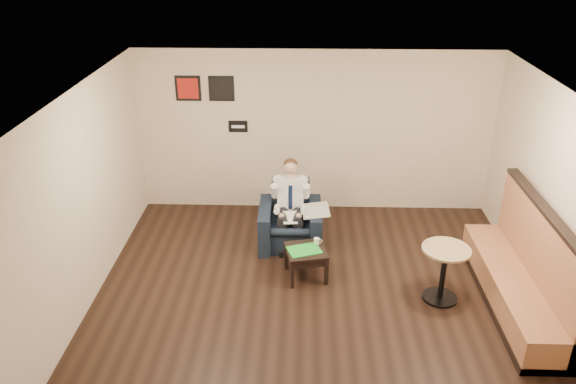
{
  "coord_description": "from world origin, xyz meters",
  "views": [
    {
      "loc": [
        -0.18,
        -6.0,
        4.59
      ],
      "look_at": [
        -0.4,
        1.2,
        1.14
      ],
      "focal_mm": 35.0,
      "sensor_mm": 36.0,
      "label": 1
    }
  ],
  "objects_px": {
    "coffee_mug": "(317,241)",
    "cafe_table": "(443,274)",
    "armchair": "(290,217)",
    "green_folder": "(304,250)",
    "side_table": "(306,263)",
    "seated_man": "(290,210)",
    "banquette": "(518,260)",
    "smartphone": "(307,243)"
  },
  "relations": [
    {
      "from": "side_table",
      "to": "smartphone",
      "type": "distance_m",
      "value": 0.28
    },
    {
      "from": "banquette",
      "to": "coffee_mug",
      "type": "bearing_deg",
      "value": 164.35
    },
    {
      "from": "armchair",
      "to": "cafe_table",
      "type": "bearing_deg",
      "value": -35.31
    },
    {
      "from": "green_folder",
      "to": "cafe_table",
      "type": "xyz_separation_m",
      "value": [
        1.85,
        -0.45,
        -0.06
      ]
    },
    {
      "from": "seated_man",
      "to": "cafe_table",
      "type": "height_order",
      "value": "seated_man"
    },
    {
      "from": "armchair",
      "to": "side_table",
      "type": "distance_m",
      "value": 1.0
    },
    {
      "from": "side_table",
      "to": "cafe_table",
      "type": "xyz_separation_m",
      "value": [
        1.82,
        -0.48,
        0.17
      ]
    },
    {
      "from": "armchair",
      "to": "seated_man",
      "type": "xyz_separation_m",
      "value": [
        0.0,
        -0.12,
        0.17
      ]
    },
    {
      "from": "armchair",
      "to": "banquette",
      "type": "xyz_separation_m",
      "value": [
        2.97,
        -1.5,
        0.22
      ]
    },
    {
      "from": "armchair",
      "to": "green_folder",
      "type": "distance_m",
      "value": 0.99
    },
    {
      "from": "armchair",
      "to": "banquette",
      "type": "height_order",
      "value": "banquette"
    },
    {
      "from": "side_table",
      "to": "banquette",
      "type": "height_order",
      "value": "banquette"
    },
    {
      "from": "green_folder",
      "to": "coffee_mug",
      "type": "bearing_deg",
      "value": 45.72
    },
    {
      "from": "armchair",
      "to": "coffee_mug",
      "type": "relative_size",
      "value": 10.23
    },
    {
      "from": "banquette",
      "to": "smartphone",
      "type": "bearing_deg",
      "value": 164.86
    },
    {
      "from": "seated_man",
      "to": "side_table",
      "type": "distance_m",
      "value": 0.95
    },
    {
      "from": "green_folder",
      "to": "coffee_mug",
      "type": "xyz_separation_m",
      "value": [
        0.18,
        0.18,
        0.04
      ]
    },
    {
      "from": "smartphone",
      "to": "banquette",
      "type": "distance_m",
      "value": 2.82
    },
    {
      "from": "green_folder",
      "to": "smartphone",
      "type": "relative_size",
      "value": 3.21
    },
    {
      "from": "coffee_mug",
      "to": "cafe_table",
      "type": "height_order",
      "value": "cafe_table"
    },
    {
      "from": "seated_man",
      "to": "smartphone",
      "type": "distance_m",
      "value": 0.72
    },
    {
      "from": "armchair",
      "to": "cafe_table",
      "type": "xyz_separation_m",
      "value": [
        2.07,
        -1.41,
        -0.07
      ]
    },
    {
      "from": "armchair",
      "to": "coffee_mug",
      "type": "bearing_deg",
      "value": -63.96
    },
    {
      "from": "green_folder",
      "to": "cafe_table",
      "type": "relative_size",
      "value": 0.57
    },
    {
      "from": "seated_man",
      "to": "banquette",
      "type": "relative_size",
      "value": 0.48
    },
    {
      "from": "coffee_mug",
      "to": "smartphone",
      "type": "relative_size",
      "value": 0.68
    },
    {
      "from": "seated_man",
      "to": "green_folder",
      "type": "distance_m",
      "value": 0.89
    },
    {
      "from": "side_table",
      "to": "coffee_mug",
      "type": "height_order",
      "value": "coffee_mug"
    },
    {
      "from": "seated_man",
      "to": "side_table",
      "type": "bearing_deg",
      "value": -74.15
    },
    {
      "from": "banquette",
      "to": "seated_man",
      "type": "bearing_deg",
      "value": 155.09
    },
    {
      "from": "banquette",
      "to": "cafe_table",
      "type": "bearing_deg",
      "value": 174.47
    },
    {
      "from": "side_table",
      "to": "banquette",
      "type": "xyz_separation_m",
      "value": [
        2.73,
        -0.57,
        0.46
      ]
    },
    {
      "from": "green_folder",
      "to": "smartphone",
      "type": "distance_m",
      "value": 0.2
    },
    {
      "from": "smartphone",
      "to": "green_folder",
      "type": "bearing_deg",
      "value": -103.96
    },
    {
      "from": "seated_man",
      "to": "side_table",
      "type": "relative_size",
      "value": 2.34
    },
    {
      "from": "seated_man",
      "to": "armchair",
      "type": "bearing_deg",
      "value": 90.0
    },
    {
      "from": "smartphone",
      "to": "coffee_mug",
      "type": "bearing_deg",
      "value": -7.1
    },
    {
      "from": "seated_man",
      "to": "banquette",
      "type": "height_order",
      "value": "banquette"
    },
    {
      "from": "armchair",
      "to": "side_table",
      "type": "bearing_deg",
      "value": -76.13
    },
    {
      "from": "green_folder",
      "to": "banquette",
      "type": "xyz_separation_m",
      "value": [
        2.75,
        -0.54,
        0.23
      ]
    },
    {
      "from": "armchair",
      "to": "green_folder",
      "type": "relative_size",
      "value": 2.16
    },
    {
      "from": "armchair",
      "to": "side_table",
      "type": "xyz_separation_m",
      "value": [
        0.25,
        -0.93,
        -0.24
      ]
    }
  ]
}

